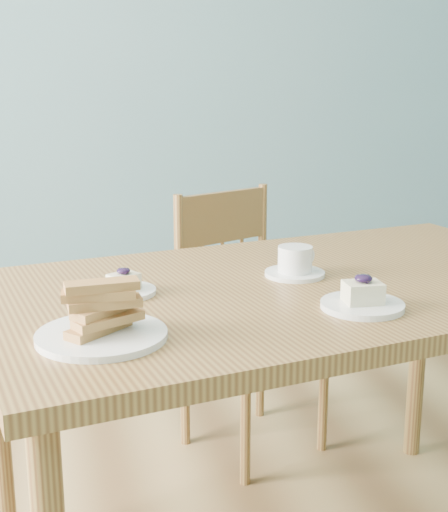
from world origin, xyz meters
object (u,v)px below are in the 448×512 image
Objects in this scene: dining_table at (300,313)px; cheesecake_plate_near at (363,300)px; biscotti_plate at (101,320)px; coffee_cup at (295,263)px; cheesecake_plate_far at (124,287)px; dining_chair at (246,320)px.

cheesecake_plate_near is (0.05, -0.22, 0.10)m from dining_table.
cheesecake_plate_near is at bearing 4.84° from biscotti_plate.
cheesecake_plate_far is at bearing 161.83° from coffee_cup.
coffee_cup is (-0.05, 0.27, 0.01)m from cheesecake_plate_near.
dining_table is 10.96× the size of coffee_cup.
dining_chair is 6.09× the size of coffee_cup.
coffee_cup is (-0.06, -0.62, 0.36)m from dining_chair.
cheesecake_plate_far is (-0.47, -0.67, 0.35)m from dining_chair.
cheesecake_plate_far is 0.28m from biscotti_plate.
cheesecake_plate_near is 0.72× the size of biscotti_plate.
cheesecake_plate_far is 0.97× the size of coffee_cup.
biscotti_plate is at bearing -171.74° from coffee_cup.
biscotti_plate is (-0.53, -0.05, 0.02)m from cheesecake_plate_near.
dining_chair is at bearing 59.92° from coffee_cup.
cheesecake_plate_far is at bearing 169.53° from dining_table.
biscotti_plate is (-0.48, -0.31, 0.01)m from coffee_cup.
dining_chair is 6.25× the size of cheesecake_plate_far.
dining_table is 0.72m from dining_chair.
dining_table is 0.25m from cheesecake_plate_near.
biscotti_plate is (-0.07, -0.27, 0.02)m from cheesecake_plate_far.
dining_chair is (0.06, 0.67, -0.25)m from dining_table.
cheesecake_plate_near is 0.54m from biscotti_plate.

